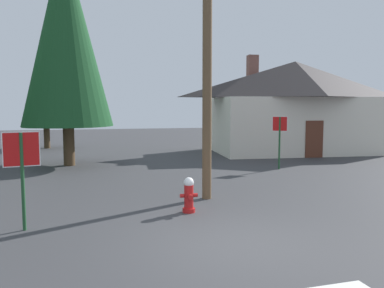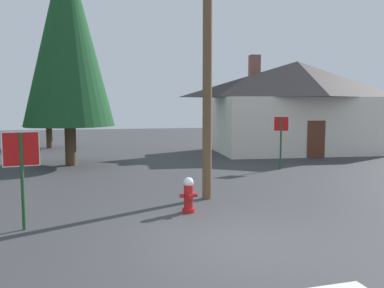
{
  "view_description": "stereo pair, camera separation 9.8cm",
  "coord_description": "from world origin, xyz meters",
  "px_view_note": "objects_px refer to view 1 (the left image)",
  "views": [
    {
      "loc": [
        -2.52,
        -7.63,
        2.86
      ],
      "look_at": [
        -0.06,
        3.43,
        1.74
      ],
      "focal_mm": 37.32,
      "sensor_mm": 36.0,
      "label": 1
    },
    {
      "loc": [
        -2.43,
        -7.65,
        2.86
      ],
      "look_at": [
        -0.06,
        3.43,
        1.74
      ],
      "focal_mm": 37.32,
      "sensor_mm": 36.0,
      "label": 2
    }
  ],
  "objects_px": {
    "stop_sign_near": "(22,160)",
    "pine_tree_far_center": "(45,78)",
    "house": "(294,105)",
    "fire_hydrant": "(189,195)",
    "utility_pole": "(207,33)",
    "pine_tree_short_left": "(65,34)",
    "stop_sign_far": "(280,132)"
  },
  "relations": [
    {
      "from": "utility_pole",
      "to": "house",
      "type": "relative_size",
      "value": 0.92
    },
    {
      "from": "pine_tree_far_center",
      "to": "stop_sign_near",
      "type": "bearing_deg",
      "value": -84.22
    },
    {
      "from": "fire_hydrant",
      "to": "pine_tree_far_center",
      "type": "height_order",
      "value": "pine_tree_far_center"
    },
    {
      "from": "pine_tree_short_left",
      "to": "pine_tree_far_center",
      "type": "distance_m",
      "value": 8.43
    },
    {
      "from": "utility_pole",
      "to": "stop_sign_far",
      "type": "xyz_separation_m",
      "value": [
        4.55,
        4.7,
        -3.31
      ]
    },
    {
      "from": "stop_sign_near",
      "to": "pine_tree_short_left",
      "type": "relative_size",
      "value": 0.22
    },
    {
      "from": "utility_pole",
      "to": "pine_tree_short_left",
      "type": "bearing_deg",
      "value": 120.59
    },
    {
      "from": "stop_sign_near",
      "to": "stop_sign_far",
      "type": "distance_m",
      "value": 11.6
    },
    {
      "from": "stop_sign_near",
      "to": "house",
      "type": "xyz_separation_m",
      "value": [
        13.01,
        12.62,
        1.19
      ]
    },
    {
      "from": "stop_sign_near",
      "to": "stop_sign_far",
      "type": "height_order",
      "value": "stop_sign_far"
    },
    {
      "from": "stop_sign_near",
      "to": "pine_tree_far_center",
      "type": "xyz_separation_m",
      "value": [
        -1.82,
        17.98,
        2.93
      ]
    },
    {
      "from": "stop_sign_near",
      "to": "pine_tree_far_center",
      "type": "distance_m",
      "value": 18.31
    },
    {
      "from": "house",
      "to": "fire_hydrant",
      "type": "bearing_deg",
      "value": -127.11
    },
    {
      "from": "stop_sign_near",
      "to": "utility_pole",
      "type": "bearing_deg",
      "value": 23.4
    },
    {
      "from": "stop_sign_near",
      "to": "pine_tree_far_center",
      "type": "height_order",
      "value": "pine_tree_far_center"
    },
    {
      "from": "fire_hydrant",
      "to": "utility_pole",
      "type": "distance_m",
      "value": 4.79
    },
    {
      "from": "fire_hydrant",
      "to": "pine_tree_short_left",
      "type": "bearing_deg",
      "value": 112.18
    },
    {
      "from": "utility_pole",
      "to": "stop_sign_near",
      "type": "bearing_deg",
      "value": -156.6
    },
    {
      "from": "stop_sign_far",
      "to": "pine_tree_far_center",
      "type": "xyz_separation_m",
      "value": [
        -11.22,
        11.18,
        2.9
      ]
    },
    {
      "from": "stop_sign_near",
      "to": "stop_sign_far",
      "type": "bearing_deg",
      "value": 35.87
    },
    {
      "from": "stop_sign_far",
      "to": "pine_tree_short_left",
      "type": "relative_size",
      "value": 0.23
    },
    {
      "from": "pine_tree_short_left",
      "to": "pine_tree_far_center",
      "type": "height_order",
      "value": "pine_tree_short_left"
    },
    {
      "from": "utility_pole",
      "to": "pine_tree_short_left",
      "type": "relative_size",
      "value": 0.92
    },
    {
      "from": "stop_sign_far",
      "to": "pine_tree_far_center",
      "type": "distance_m",
      "value": 16.1
    },
    {
      "from": "stop_sign_near",
      "to": "house",
      "type": "distance_m",
      "value": 18.17
    },
    {
      "from": "pine_tree_far_center",
      "to": "utility_pole",
      "type": "bearing_deg",
      "value": -67.23
    },
    {
      "from": "pine_tree_far_center",
      "to": "fire_hydrant",
      "type": "bearing_deg",
      "value": -71.45
    },
    {
      "from": "stop_sign_far",
      "to": "pine_tree_short_left",
      "type": "bearing_deg",
      "value": 161.11
    },
    {
      "from": "fire_hydrant",
      "to": "pine_tree_short_left",
      "type": "distance_m",
      "value": 11.47
    },
    {
      "from": "stop_sign_near",
      "to": "stop_sign_far",
      "type": "xyz_separation_m",
      "value": [
        9.4,
        6.8,
        0.03
      ]
    },
    {
      "from": "pine_tree_short_left",
      "to": "pine_tree_far_center",
      "type": "xyz_separation_m",
      "value": [
        -2.03,
        8.03,
        -1.53
      ]
    },
    {
      "from": "stop_sign_far",
      "to": "pine_tree_far_center",
      "type": "bearing_deg",
      "value": 135.1
    }
  ]
}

